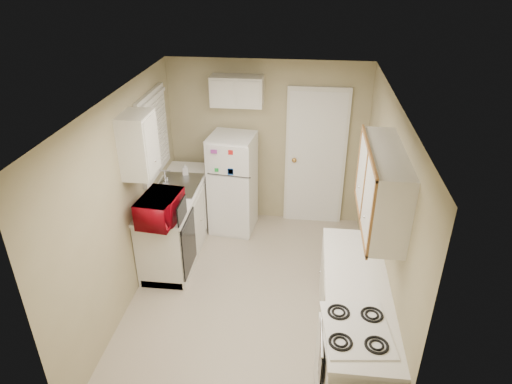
# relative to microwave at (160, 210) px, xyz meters

# --- Properties ---
(floor) EXTENTS (3.80, 3.80, 0.00)m
(floor) POSITION_rel_microwave_xyz_m (1.05, -0.14, -1.05)
(floor) COLOR beige
(floor) RESTS_ON ground
(ceiling) EXTENTS (3.80, 3.80, 0.00)m
(ceiling) POSITION_rel_microwave_xyz_m (1.05, -0.14, 1.35)
(ceiling) COLOR white
(ceiling) RESTS_ON floor
(wall_left) EXTENTS (3.80, 3.80, 0.00)m
(wall_left) POSITION_rel_microwave_xyz_m (-0.35, -0.14, 0.15)
(wall_left) COLOR tan
(wall_left) RESTS_ON floor
(wall_right) EXTENTS (3.80, 3.80, 0.00)m
(wall_right) POSITION_rel_microwave_xyz_m (2.45, -0.14, 0.15)
(wall_right) COLOR tan
(wall_right) RESTS_ON floor
(wall_back) EXTENTS (2.80, 2.80, 0.00)m
(wall_back) POSITION_rel_microwave_xyz_m (1.05, 1.76, 0.15)
(wall_back) COLOR tan
(wall_back) RESTS_ON floor
(wall_front) EXTENTS (2.80, 2.80, 0.00)m
(wall_front) POSITION_rel_microwave_xyz_m (1.05, -2.04, 0.15)
(wall_front) COLOR tan
(wall_front) RESTS_ON floor
(left_counter) EXTENTS (0.60, 1.80, 0.90)m
(left_counter) POSITION_rel_microwave_xyz_m (-0.05, 0.76, -0.60)
(left_counter) COLOR silver
(left_counter) RESTS_ON floor
(dishwasher) EXTENTS (0.03, 0.58, 0.72)m
(dishwasher) POSITION_rel_microwave_xyz_m (0.24, 0.16, -0.56)
(dishwasher) COLOR black
(dishwasher) RESTS_ON floor
(sink) EXTENTS (0.54, 0.74, 0.16)m
(sink) POSITION_rel_microwave_xyz_m (-0.05, 0.91, -0.19)
(sink) COLOR gray
(sink) RESTS_ON left_counter
(microwave) EXTENTS (0.61, 0.38, 0.39)m
(microwave) POSITION_rel_microwave_xyz_m (0.00, 0.00, 0.00)
(microwave) COLOR #9F0512
(microwave) RESTS_ON left_counter
(soap_bottle) EXTENTS (0.10, 0.10, 0.17)m
(soap_bottle) POSITION_rel_microwave_xyz_m (-0.03, 1.23, -0.05)
(soap_bottle) COLOR white
(soap_bottle) RESTS_ON left_counter
(window_blinds) EXTENTS (0.10, 0.98, 1.08)m
(window_blinds) POSITION_rel_microwave_xyz_m (-0.31, 0.91, 0.55)
(window_blinds) COLOR silver
(window_blinds) RESTS_ON wall_left
(upper_cabinet_left) EXTENTS (0.30, 0.45, 0.70)m
(upper_cabinet_left) POSITION_rel_microwave_xyz_m (-0.20, 0.08, 0.75)
(upper_cabinet_left) COLOR silver
(upper_cabinet_left) RESTS_ON wall_left
(refrigerator) EXTENTS (0.66, 0.65, 1.45)m
(refrigerator) POSITION_rel_microwave_xyz_m (0.61, 1.36, -0.32)
(refrigerator) COLOR white
(refrigerator) RESTS_ON floor
(cabinet_over_fridge) EXTENTS (0.70, 0.30, 0.40)m
(cabinet_over_fridge) POSITION_rel_microwave_xyz_m (0.65, 1.61, 0.95)
(cabinet_over_fridge) COLOR silver
(cabinet_over_fridge) RESTS_ON wall_back
(interior_door) EXTENTS (0.86, 0.06, 2.08)m
(interior_door) POSITION_rel_microwave_xyz_m (1.75, 1.72, -0.03)
(interior_door) COLOR white
(interior_door) RESTS_ON floor
(right_counter) EXTENTS (0.60, 2.00, 0.90)m
(right_counter) POSITION_rel_microwave_xyz_m (2.15, -0.94, -0.60)
(right_counter) COLOR silver
(right_counter) RESTS_ON floor
(stove) EXTENTS (0.60, 0.71, 0.80)m
(stove) POSITION_rel_microwave_xyz_m (2.10, -1.48, -0.65)
(stove) COLOR white
(stove) RESTS_ON floor
(upper_cabinet_right) EXTENTS (0.30, 1.20, 0.70)m
(upper_cabinet_right) POSITION_rel_microwave_xyz_m (2.30, -0.64, 0.75)
(upper_cabinet_right) COLOR silver
(upper_cabinet_right) RESTS_ON wall_right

